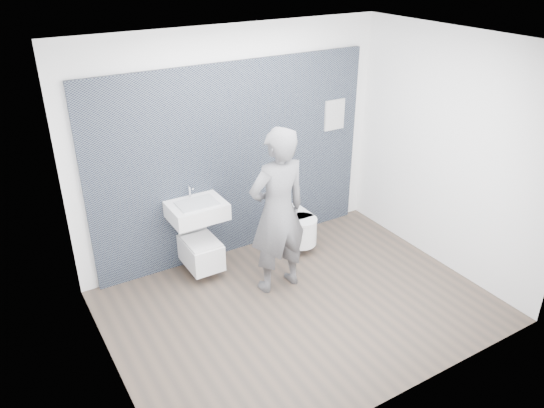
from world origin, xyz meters
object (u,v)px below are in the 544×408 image
toilet_rounded (296,227)px  visitor (278,212)px  washbasin (197,210)px  toilet_square (201,251)px

toilet_rounded → visitor: 1.14m
toilet_rounded → washbasin: bearing=175.7°
washbasin → visitor: visitor is taller
toilet_square → visitor: bearing=-47.5°
toilet_square → toilet_rounded: size_ratio=0.99×
visitor → toilet_square: bearing=-48.7°
washbasin → toilet_square: 0.53m
toilet_rounded → visitor: visitor is taller
toilet_square → visitor: (0.64, -0.70, 0.66)m
washbasin → toilet_rounded: size_ratio=0.95×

